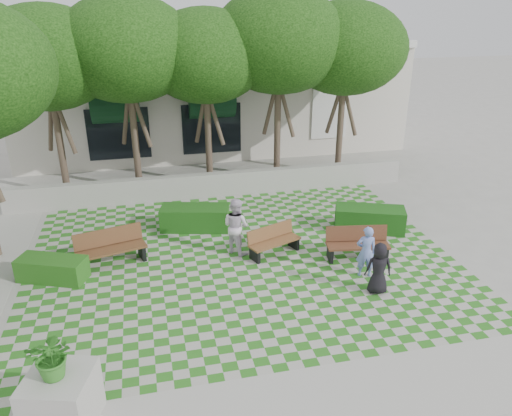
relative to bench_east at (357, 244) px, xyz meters
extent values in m
plane|color=gray|center=(-3.25, -0.42, -0.45)|extent=(90.00, 90.00, 0.00)
plane|color=#2B721E|center=(-3.25, 0.58, -0.45)|extent=(12.00, 12.00, 0.00)
cube|color=#9E9B93|center=(-3.25, -5.12, -0.45)|extent=(16.00, 2.00, 0.01)
cube|color=#9E9B93|center=(-3.25, 5.78, 0.00)|extent=(15.00, 0.36, 0.90)
cube|color=#4F2D1B|center=(-0.01, -0.07, -0.01)|extent=(1.85, 0.83, 0.06)
cube|color=#4F2D1B|center=(0.03, 0.18, 0.26)|extent=(1.79, 0.41, 0.45)
cube|color=black|center=(-0.80, 0.06, -0.23)|extent=(0.18, 0.51, 0.44)
cube|color=black|center=(0.77, -0.20, -0.23)|extent=(0.18, 0.51, 0.44)
cube|color=brown|center=(-2.26, 0.76, -0.05)|extent=(1.67, 1.05, 0.05)
cube|color=brown|center=(-2.35, 0.97, 0.19)|extent=(1.53, 0.70, 0.40)
cube|color=black|center=(-2.92, 0.49, -0.26)|extent=(0.25, 0.45, 0.39)
cube|color=black|center=(-1.60, 1.02, -0.26)|extent=(0.25, 0.45, 0.39)
cube|color=#53321C|center=(-6.90, 1.20, 0.03)|extent=(2.00, 1.06, 0.06)
cube|color=#53321C|center=(-6.97, 1.47, 0.31)|extent=(1.89, 0.62, 0.48)
cube|color=black|center=(-7.72, 0.98, -0.22)|extent=(0.24, 0.54, 0.47)
cube|color=black|center=(-6.07, 1.42, -0.22)|extent=(0.24, 0.54, 0.47)
cube|color=#154512|center=(1.16, 1.68, -0.07)|extent=(2.37, 1.61, 0.77)
cube|color=#174712|center=(-4.33, 3.04, -0.07)|extent=(2.33, 1.37, 0.76)
cube|color=#1E5115|center=(-8.43, 0.74, -0.14)|extent=(1.95, 1.36, 0.63)
cube|color=#9E9B93|center=(-7.54, -4.53, 0.10)|extent=(1.36, 1.36, 1.10)
imported|color=#347C26|center=(-7.54, -4.53, 1.07)|extent=(0.93, 0.86, 0.86)
imported|color=#778CD8|center=(-0.20, -0.96, 0.28)|extent=(0.61, 0.48, 1.47)
imported|color=black|center=(-0.23, -1.79, 0.24)|extent=(0.76, 0.58, 1.38)
imported|color=silver|center=(-3.33, 1.16, 0.40)|extent=(1.02, 1.05, 1.70)
cylinder|color=#47382B|center=(-8.75, 7.18, 1.37)|extent=(0.26, 0.26, 3.64)
ellipsoid|color=#1E4C11|center=(-8.75, 7.18, 4.62)|extent=(4.80, 4.80, 3.60)
cylinder|color=#47382B|center=(-6.05, 7.18, 1.45)|extent=(0.26, 0.26, 3.81)
ellipsoid|color=#1E4C11|center=(-6.05, 7.18, 4.85)|extent=(5.00, 5.00, 3.75)
cylinder|color=#47382B|center=(-3.25, 7.18, 1.34)|extent=(0.26, 0.26, 3.58)
ellipsoid|color=#1E4C11|center=(-3.25, 7.18, 4.54)|extent=(4.60, 4.60, 3.45)
cylinder|color=#47382B|center=(-0.45, 7.18, 1.51)|extent=(0.26, 0.26, 3.92)
ellipsoid|color=#1E4C11|center=(-0.45, 7.18, 5.01)|extent=(5.20, 5.20, 3.90)
cylinder|color=#47382B|center=(2.25, 7.18, 1.40)|extent=(0.26, 0.26, 3.70)
ellipsoid|color=#1E4C11|center=(2.25, 7.18, 4.70)|extent=(4.80, 4.80, 3.60)
cube|color=beige|center=(-2.25, 13.78, 2.05)|extent=(18.00, 8.00, 5.00)
cube|color=white|center=(-2.25, 9.78, 4.55)|extent=(18.00, 0.30, 0.30)
cube|color=black|center=(2.75, 9.76, 1.75)|extent=(1.40, 0.10, 2.40)
cylinder|color=#0E3419|center=(-6.75, 9.76, 2.55)|extent=(3.00, 1.80, 1.80)
cube|color=black|center=(-6.75, 9.76, 1.15)|extent=(2.60, 0.08, 2.20)
cylinder|color=#0E3419|center=(-2.75, 9.76, 2.55)|extent=(3.00, 1.80, 1.80)
cube|color=black|center=(-2.75, 9.76, 1.15)|extent=(2.60, 0.08, 2.20)
camera|label=1|loc=(-5.74, -11.79, 6.62)|focal=35.00mm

